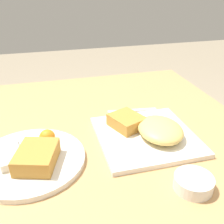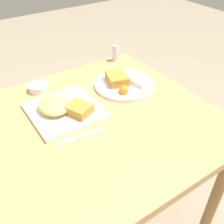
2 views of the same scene
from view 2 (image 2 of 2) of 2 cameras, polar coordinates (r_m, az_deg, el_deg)
The scene contains 7 objects.
ground_plane at distance 1.64m, azimuth -1.99°, elevation -22.87°, with size 8.00×8.00×0.00m, color gray.
dining_table at distance 1.11m, azimuth -2.72°, elevation -5.25°, with size 0.87×0.90×0.77m.
plate_square_near at distance 1.08m, azimuth -10.79°, elevation 0.80°, with size 0.27×0.27×0.06m.
plate_oval_far at distance 1.23m, azimuth 2.49°, elevation 6.30°, with size 0.28×0.28×0.05m.
sauce_ramekin at distance 1.25m, azimuth -15.77°, elevation 5.17°, with size 0.09×0.09×0.03m.
salt_shaker at distance 1.46m, azimuth 0.71°, elevation 12.49°, with size 0.03×0.03×0.09m.
butter_knife at distance 0.96m, azimuth -6.84°, elevation -5.39°, with size 0.04×0.17×0.00m.
Camera 2 is at (0.71, -0.41, 1.42)m, focal length 42.00 mm.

